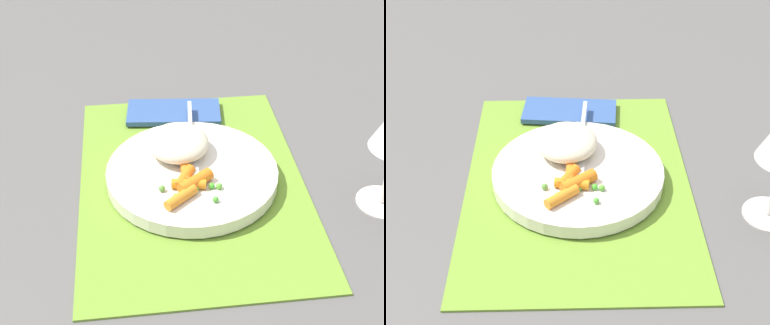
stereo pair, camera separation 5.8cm
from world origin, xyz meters
TOP-DOWN VIEW (x-y plane):
  - ground_plane at (0.00, 0.00)m, footprint 2.40×2.40m
  - placemat at (0.00, 0.00)m, footprint 0.43×0.30m
  - plate at (0.00, 0.00)m, footprint 0.23×0.23m
  - rice_mound at (-0.04, -0.01)m, footprint 0.09×0.08m
  - carrot_portion at (0.04, -0.01)m, footprint 0.09×0.07m
  - pea_scatter at (0.04, -0.00)m, footprint 0.07×0.08m
  - fork at (-0.04, 0.00)m, footprint 0.20×0.03m
  - napkin at (-0.17, -0.01)m, footprint 0.08×0.15m

SIDE VIEW (x-z plane):
  - ground_plane at x=0.00m, z-range 0.00..0.00m
  - placemat at x=0.00m, z-range 0.00..0.01m
  - napkin at x=-0.17m, z-range 0.01..0.01m
  - plate at x=0.00m, z-range 0.01..0.02m
  - fork at x=-0.04m, z-range 0.02..0.03m
  - pea_scatter at x=0.04m, z-range 0.02..0.03m
  - carrot_portion at x=0.04m, z-range 0.02..0.04m
  - rice_mound at x=-0.04m, z-range 0.02..0.06m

